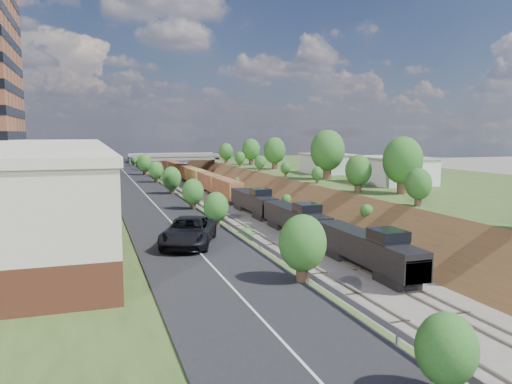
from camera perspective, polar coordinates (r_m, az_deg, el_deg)
name	(u,v)px	position (r m, az deg, el deg)	size (l,w,h in m)	color
platform_left	(10,209)	(77.71, -26.26, -1.74)	(44.00, 180.00, 5.00)	#334D1F
platform_right	(411,191)	(94.78, 17.32, 0.07)	(44.00, 180.00, 5.00)	#334D1F
embankment_left	(169,218)	(78.18, -9.97, -2.95)	(7.07, 180.00, 7.07)	brown
embankment_right	(300,211)	(84.22, 5.01, -2.17)	(7.07, 180.00, 7.07)	brown
rail_left_track	(221,215)	(79.81, -3.99, -2.59)	(1.58, 180.00, 0.18)	gray
rail_right_track	(252,213)	(81.25, -0.44, -2.41)	(1.58, 180.00, 0.18)	gray
road	(138,187)	(76.96, -13.36, 0.62)	(8.00, 180.00, 0.10)	black
guardrail	(165,182)	(77.19, -10.32, 1.08)	(0.10, 171.00, 0.70)	#99999E
commercial_building	(30,179)	(54.73, -24.44, 1.38)	(14.30, 62.30, 7.00)	brown
overpass	(174,162)	(140.27, -9.36, 3.36)	(24.50, 8.30, 7.40)	gray
white_building_near	(392,171)	(82.41, 15.31, 2.32)	(9.00, 12.00, 4.00)	silver
white_building_far	(327,164)	(101.17, 8.13, 3.16)	(8.00, 10.00, 3.60)	silver
tree_right_large	(403,161)	(68.71, 16.42, 3.43)	(5.25, 5.25, 7.61)	#473323
tree_left_crest	(236,212)	(38.21, -2.34, -2.32)	(2.45, 2.45, 3.55)	#473323
freight_train	(203,179)	(116.54, -6.11, 1.51)	(2.73, 154.49, 4.55)	black
suv	(189,232)	(35.93, -7.71, -4.50)	(3.28, 7.12, 1.98)	black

